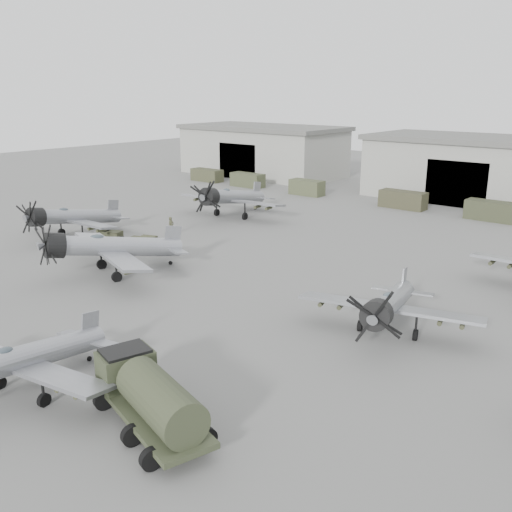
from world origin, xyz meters
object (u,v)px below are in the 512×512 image
(fuel_tanker, at_px, (150,394))
(ground_crew, at_px, (171,226))
(aircraft_far_0, at_px, (230,197))
(tug_trailer, at_px, (125,237))
(aircraft_mid_2, at_px, (389,305))
(aircraft_mid_0, at_px, (69,217))
(aircraft_mid_1, at_px, (105,247))
(aircraft_near_1, at_px, (15,361))

(fuel_tanker, height_order, ground_crew, fuel_tanker)
(aircraft_far_0, relative_size, tug_trailer, 1.89)
(aircraft_mid_2, height_order, ground_crew, aircraft_mid_2)
(aircraft_mid_0, bearing_deg, ground_crew, 46.61)
(aircraft_far_0, bearing_deg, aircraft_mid_1, -80.52)
(aircraft_mid_2, bearing_deg, ground_crew, 148.05)
(aircraft_mid_0, bearing_deg, aircraft_near_1, -38.88)
(ground_crew, bearing_deg, tug_trailer, 161.42)
(aircraft_near_1, height_order, aircraft_mid_2, aircraft_mid_2)
(aircraft_mid_0, bearing_deg, aircraft_far_0, 69.93)
(tug_trailer, bearing_deg, aircraft_near_1, -68.32)
(aircraft_mid_1, bearing_deg, tug_trailer, 152.76)
(aircraft_near_1, relative_size, aircraft_mid_2, 0.97)
(aircraft_mid_2, bearing_deg, aircraft_near_1, -135.06)
(aircraft_near_1, xyz_separation_m, tug_trailer, (-20.35, 22.38, -1.47))
(aircraft_mid_2, distance_m, ground_crew, 31.01)
(aircraft_mid_1, bearing_deg, aircraft_mid_2, 27.82)
(aircraft_mid_0, height_order, fuel_tanker, aircraft_mid_0)
(aircraft_mid_1, xyz_separation_m, aircraft_far_0, (-7.02, 22.85, 0.05))
(aircraft_near_1, height_order, aircraft_mid_0, aircraft_mid_0)
(ground_crew, bearing_deg, aircraft_near_1, -149.85)
(aircraft_mid_2, height_order, fuel_tanker, aircraft_mid_2)
(aircraft_mid_1, relative_size, aircraft_mid_2, 1.16)
(fuel_tanker, xyz_separation_m, ground_crew, (-26.21, 24.87, -0.74))
(aircraft_mid_1, bearing_deg, fuel_tanker, -12.67)
(aircraft_mid_2, bearing_deg, aircraft_mid_0, 162.80)
(aircraft_mid_0, relative_size, tug_trailer, 1.70)
(aircraft_mid_0, distance_m, ground_crew, 10.37)
(aircraft_mid_2, relative_size, fuel_tanker, 1.42)
(aircraft_far_0, bearing_deg, aircraft_near_1, -69.60)
(tug_trailer, bearing_deg, aircraft_mid_1, -66.50)
(aircraft_far_0, distance_m, tug_trailer, 15.37)
(aircraft_mid_0, height_order, tug_trailer, aircraft_mid_0)
(aircraft_near_1, bearing_deg, aircraft_far_0, 108.27)
(aircraft_near_1, distance_m, aircraft_mid_1, 19.68)
(aircraft_mid_2, distance_m, aircraft_far_0, 36.04)
(aircraft_mid_1, relative_size, tug_trailer, 1.83)
(aircraft_near_1, xyz_separation_m, aircraft_mid_0, (-25.96, 19.74, 0.24))
(aircraft_mid_2, relative_size, aircraft_far_0, 0.84)
(tug_trailer, bearing_deg, ground_crew, 55.55)
(aircraft_mid_2, distance_m, fuel_tanker, 16.41)
(tug_trailer, distance_m, ground_crew, 5.20)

